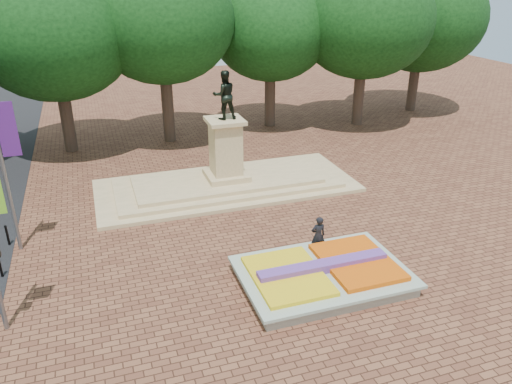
# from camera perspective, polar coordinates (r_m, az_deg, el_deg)

# --- Properties ---
(ground) EXTENTS (90.00, 90.00, 0.00)m
(ground) POSITION_cam_1_polar(r_m,az_deg,el_deg) (20.83, 2.66, -7.86)
(ground) COLOR brown
(ground) RESTS_ON ground
(flower_bed) EXTENTS (6.30, 4.30, 0.91)m
(flower_bed) POSITION_cam_1_polar(r_m,az_deg,el_deg) (19.46, 7.71, -9.29)
(flower_bed) COLOR gray
(flower_bed) RESTS_ON ground
(monument) EXTENTS (14.00, 6.00, 6.40)m
(monument) POSITION_cam_1_polar(r_m,az_deg,el_deg) (27.23, -3.41, 2.22)
(monument) COLOR tan
(monument) RESTS_ON ground
(tree_row_back) EXTENTS (44.80, 8.80, 10.43)m
(tree_row_back) POSITION_cam_1_polar(r_m,az_deg,el_deg) (35.81, -4.41, 17.08)
(tree_row_back) COLOR #35241D
(tree_row_back) RESTS_ON ground
(pedestrian) EXTENTS (0.64, 0.43, 1.73)m
(pedestrian) POSITION_cam_1_polar(r_m,az_deg,el_deg) (21.03, 7.11, -4.97)
(pedestrian) COLOR black
(pedestrian) RESTS_ON ground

